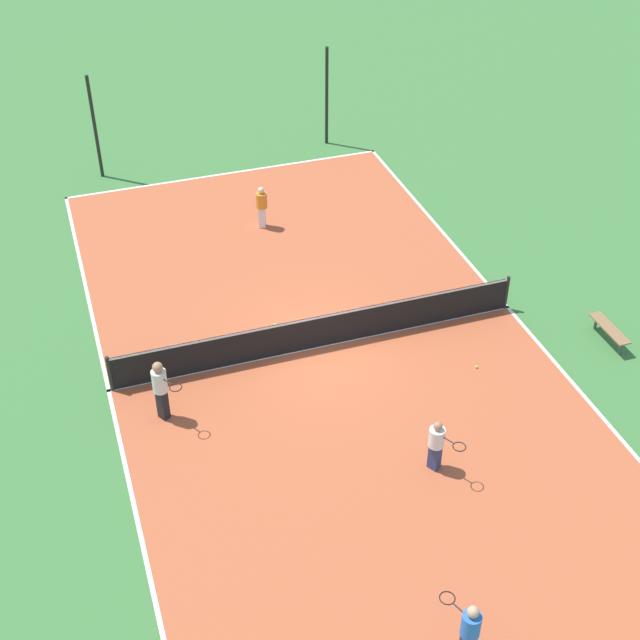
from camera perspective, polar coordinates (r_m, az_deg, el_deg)
name	(u,v)px	position (r m, az deg, el deg)	size (l,w,h in m)	color
ground_plane	(320,347)	(23.85, 0.00, -1.73)	(80.00, 80.00, 0.00)	#3D7538
court_surface	(320,347)	(23.85, 0.00, -1.71)	(11.34, 21.05, 0.02)	#B75633
tennis_net	(320,330)	(23.51, 0.00, -0.67)	(11.14, 0.10, 1.05)	black
bench	(609,330)	(25.05, 18.03, -0.60)	(0.36, 1.48, 0.45)	olive
player_near_blue	(470,630)	(17.07, 9.55, -18.96)	(0.64, 0.99, 1.50)	navy
player_far_white	(160,387)	(21.42, -10.17, -4.22)	(0.75, 0.97, 1.69)	black
player_center_orange	(262,205)	(28.67, -3.75, 7.36)	(0.47, 0.47, 1.41)	white
player_near_white	(437,443)	(20.17, 7.47, -7.80)	(0.74, 0.98, 1.38)	navy
tennis_ball_left_sideline	(275,325)	(24.58, -2.89, -0.29)	(0.07, 0.07, 0.07)	#CCE033
tennis_ball_midcourt	(477,367)	(23.47, 9.99, -2.97)	(0.07, 0.07, 0.07)	#CCE033
fence_post_back_left	(95,128)	(32.22, -14.21, 11.85)	(0.12, 0.12, 3.72)	black
fence_post_back_right	(327,96)	(33.74, 0.43, 14.11)	(0.12, 0.12, 3.72)	black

